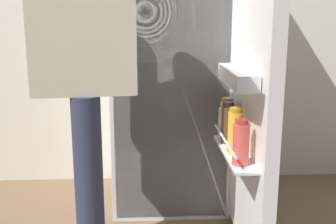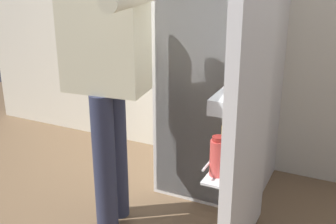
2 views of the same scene
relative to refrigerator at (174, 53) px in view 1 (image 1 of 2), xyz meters
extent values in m
cube|color=white|center=(-0.03, 0.06, 0.00)|extent=(0.64, 0.62, 1.79)
cube|color=white|center=(-0.03, -0.25, 0.00)|extent=(0.60, 0.01, 1.75)
cube|color=white|center=(-0.03, -0.20, -0.07)|extent=(0.56, 0.09, 0.01)
cube|color=white|center=(0.32, -0.56, 0.01)|extent=(0.06, 0.62, 1.75)
cube|color=white|center=(0.24, -0.56, -0.40)|extent=(0.10, 0.53, 0.01)
cylinder|color=silver|center=(0.19, -0.56, -0.34)|extent=(0.01, 0.51, 0.01)
cube|color=white|center=(0.24, -0.56, -0.06)|extent=(0.09, 0.45, 0.07)
cylinder|color=gold|center=(0.23, -0.59, -0.30)|extent=(0.07, 0.07, 0.19)
cylinder|color=#BC8419|center=(0.23, -0.59, -0.20)|extent=(0.06, 0.06, 0.02)
cylinder|color=#DB4C47|center=(0.23, -0.73, -0.31)|extent=(0.07, 0.07, 0.17)
cylinder|color=#B22D28|center=(0.23, -0.73, -0.21)|extent=(0.05, 0.05, 0.02)
cylinder|color=tan|center=(0.24, -0.34, -0.30)|extent=(0.07, 0.07, 0.18)
cylinder|color=#996623|center=(0.24, -0.34, -0.20)|extent=(0.06, 0.06, 0.02)
cylinder|color=brown|center=(0.23, -0.43, -0.31)|extent=(0.06, 0.06, 0.18)
cylinder|color=black|center=(0.23, -0.43, -0.21)|extent=(0.05, 0.05, 0.03)
cylinder|color=#EDE5CC|center=(0.24, -0.34, -0.32)|extent=(0.07, 0.07, 0.15)
cylinder|color=#B78933|center=(0.24, -0.34, -0.23)|extent=(0.05, 0.05, 0.03)
cylinder|color=#2D334C|center=(-0.42, -0.56, -0.50)|extent=(0.12, 0.12, 0.79)
cylinder|color=#2D334C|center=(-0.40, -0.71, -0.50)|extent=(0.12, 0.12, 0.79)
cube|color=beige|center=(-0.41, -0.64, 0.18)|extent=(0.44, 0.26, 0.56)
cylinder|color=beige|center=(-0.44, -0.43, 0.15)|extent=(0.08, 0.08, 0.53)
camera|label=1|loc=(-0.16, -2.38, 0.22)|focal=45.46mm
camera|label=2|loc=(0.79, -2.44, 0.59)|focal=46.82mm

